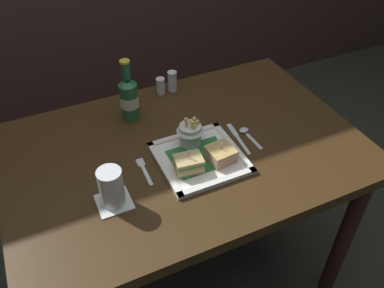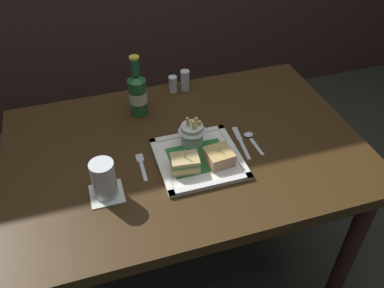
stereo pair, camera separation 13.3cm
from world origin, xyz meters
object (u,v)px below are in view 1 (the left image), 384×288
at_px(fries_cup, 190,131).
at_px(water_glass, 112,189).
at_px(square_plate, 200,158).
at_px(dining_table, 185,168).
at_px(fork, 144,170).
at_px(beer_bottle, 129,97).
at_px(sandwich_half_right, 221,154).
at_px(spoon, 246,133).
at_px(sandwich_half_left, 189,164).
at_px(knife, 237,137).
at_px(salt_shaker, 161,87).
at_px(pepper_shaker, 172,82).

xyz_separation_m(fries_cup, water_glass, (-0.31, -0.14, -0.00)).
relative_size(square_plate, fries_cup, 2.51).
height_order(dining_table, fork, fork).
relative_size(dining_table, water_glass, 9.88).
bearing_deg(dining_table, beer_bottle, 114.95).
distance_m(beer_bottle, water_glass, 0.42).
xyz_separation_m(sandwich_half_right, spoon, (0.15, 0.09, -0.03)).
bearing_deg(sandwich_half_left, knife, 20.04).
distance_m(sandwich_half_left, salt_shaker, 0.47).
bearing_deg(fries_cup, beer_bottle, 119.22).
xyz_separation_m(square_plate, sandwich_half_left, (-0.06, -0.04, 0.03)).
height_order(sandwich_half_left, water_glass, water_glass).
relative_size(fries_cup, water_glass, 0.88).
bearing_deg(sandwich_half_right, spoon, 29.85).
xyz_separation_m(sandwich_half_right, fries_cup, (-0.05, 0.12, 0.03)).
height_order(square_plate, spoon, square_plate).
bearing_deg(fork, sandwich_half_left, -27.71).
xyz_separation_m(water_glass, salt_shaker, (0.34, 0.48, -0.03)).
height_order(knife, salt_shaker, salt_shaker).
height_order(beer_bottle, pepper_shaker, beer_bottle).
distance_m(square_plate, beer_bottle, 0.35).
relative_size(knife, spoon, 1.42).
bearing_deg(sandwich_half_left, spoon, 18.10).
bearing_deg(sandwich_half_left, sandwich_half_right, 0.00).
bearing_deg(water_glass, sandwich_half_left, 5.62).
bearing_deg(salt_shaker, knife, -69.47).
xyz_separation_m(sandwich_half_left, pepper_shaker, (0.14, 0.46, 0.00)).
distance_m(square_plate, sandwich_half_right, 0.07).
bearing_deg(knife, beer_bottle, 137.89).
relative_size(dining_table, pepper_shaker, 14.28).
relative_size(water_glass, salt_shaker, 1.81).
distance_m(beer_bottle, fork, 0.31).
xyz_separation_m(dining_table, water_glass, (-0.29, -0.14, 0.16)).
height_order(square_plate, pepper_shaker, pepper_shaker).
height_order(spoon, pepper_shaker, pepper_shaker).
bearing_deg(dining_table, fries_cup, 1.09).
relative_size(sandwich_half_left, pepper_shaker, 1.13).
bearing_deg(fries_cup, spoon, -8.12).
distance_m(sandwich_half_right, fries_cup, 0.13).
height_order(sandwich_half_right, beer_bottle, beer_bottle).
xyz_separation_m(sandwich_half_right, fork, (-0.24, 0.07, -0.03)).
bearing_deg(spoon, fries_cup, 171.88).
height_order(fries_cup, knife, fries_cup).
relative_size(knife, salt_shaker, 2.60).
bearing_deg(salt_shaker, sandwich_half_left, -100.67).
xyz_separation_m(square_plate, spoon, (0.21, 0.05, -0.00)).
xyz_separation_m(square_plate, knife, (0.17, 0.05, -0.00)).
xyz_separation_m(fries_cup, spoon, (0.21, -0.03, -0.06)).
bearing_deg(fork, sandwich_half_right, -15.46).
bearing_deg(fries_cup, knife, -11.23).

